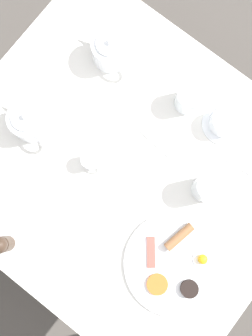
% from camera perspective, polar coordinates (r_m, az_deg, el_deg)
% --- Properties ---
extents(ground_plane, '(8.00, 8.00, 0.00)m').
position_cam_1_polar(ground_plane, '(1.97, 0.00, -2.96)').
color(ground_plane, '#4C4742').
extents(table, '(1.09, 0.96, 0.74)m').
position_cam_1_polar(table, '(1.30, 0.00, -0.53)').
color(table, silver).
rests_on(table, ground_plane).
extents(breakfast_plate, '(0.31, 0.31, 0.04)m').
position_cam_1_polar(breakfast_plate, '(1.23, 7.27, -13.58)').
color(breakfast_plate, white).
rests_on(breakfast_plate, table).
extents(teapot_near, '(0.20, 0.12, 0.12)m').
position_cam_1_polar(teapot_near, '(1.29, -2.25, 16.66)').
color(teapot_near, white).
rests_on(teapot_near, table).
extents(teapot_far, '(0.19, 0.12, 0.12)m').
position_cam_1_polar(teapot_far, '(1.25, -13.85, 6.52)').
color(teapot_far, white).
rests_on(teapot_far, table).
extents(teacup_with_saucer_left, '(0.13, 0.13, 0.06)m').
position_cam_1_polar(teacup_with_saucer_left, '(1.27, 14.13, 6.50)').
color(teacup_with_saucer_left, white).
rests_on(teacup_with_saucer_left, table).
extents(water_glass_tall, '(0.08, 0.08, 0.10)m').
position_cam_1_polar(water_glass_tall, '(1.20, 11.74, -2.83)').
color(water_glass_tall, white).
rests_on(water_glass_tall, table).
extents(water_glass_short, '(0.08, 0.08, 0.09)m').
position_cam_1_polar(water_glass_short, '(1.25, 9.07, 9.89)').
color(water_glass_short, white).
rests_on(water_glass_short, table).
extents(creamer_jug, '(0.08, 0.05, 0.06)m').
position_cam_1_polar(creamer_jug, '(1.21, -5.17, 0.97)').
color(creamer_jug, white).
rests_on(creamer_jug, table).
extents(salt_grinder, '(0.05, 0.05, 0.11)m').
position_cam_1_polar(salt_grinder, '(1.22, -17.59, -10.55)').
color(salt_grinder, '#38281E').
rests_on(salt_grinder, table).
extents(fork_by_plate, '(0.16, 0.03, 0.00)m').
position_cam_1_polar(fork_by_plate, '(1.25, 3.97, 3.93)').
color(fork_by_plate, silver).
rests_on(fork_by_plate, table).
extents(knife_by_plate, '(0.20, 0.06, 0.00)m').
position_cam_1_polar(knife_by_plate, '(1.24, -9.70, -5.70)').
color(knife_by_plate, silver).
rests_on(knife_by_plate, table).
extents(spoon_for_tea, '(0.17, 0.03, 0.00)m').
position_cam_1_polar(spoon_for_tea, '(1.29, 17.38, -0.58)').
color(spoon_for_tea, silver).
rests_on(spoon_for_tea, table).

